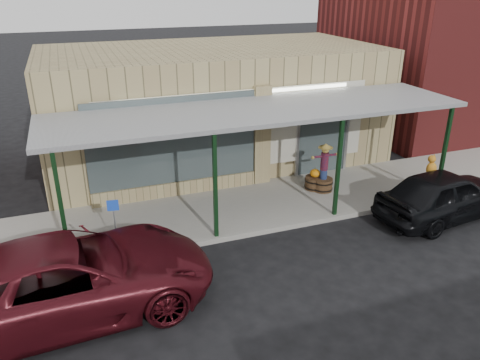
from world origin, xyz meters
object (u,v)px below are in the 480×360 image
object	(u,v)px
parked_sedan	(445,194)
car_maroon	(69,278)
handicap_sign	(114,218)
barrel_pumpkin	(314,181)
barrel_scarecrow	(323,175)

from	to	relation	value
parked_sedan	car_maroon	bearing A→B (deg)	87.01
car_maroon	handicap_sign	bearing A→B (deg)	-34.16
barrel_pumpkin	car_maroon	bearing A→B (deg)	-155.26
barrel_scarecrow	barrel_pumpkin	size ratio (longest dim) A/B	2.21
barrel_scarecrow	barrel_pumpkin	world-z (taller)	barrel_scarecrow
barrel_scarecrow	parked_sedan	size ratio (longest dim) A/B	0.36
barrel_pumpkin	barrel_scarecrow	bearing A→B (deg)	-48.04
barrel_pumpkin	car_maroon	world-z (taller)	car_maroon
barrel_scarecrow	handicap_sign	distance (m)	6.79
barrel_pumpkin	handicap_sign	world-z (taller)	handicap_sign
barrel_pumpkin	parked_sedan	distance (m)	3.91
barrel_scarecrow	parked_sedan	distance (m)	3.61
barrel_pumpkin	parked_sedan	size ratio (longest dim) A/B	0.16
barrel_scarecrow	car_maroon	size ratio (longest dim) A/B	0.27
barrel_pumpkin	car_maroon	size ratio (longest dim) A/B	0.12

